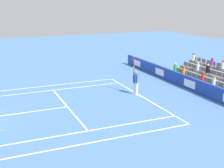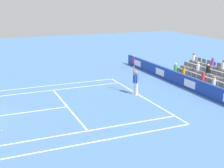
{
  "view_description": "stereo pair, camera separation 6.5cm",
  "coord_description": "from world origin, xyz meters",
  "views": [
    {
      "loc": [
        -18.43,
        -1.64,
        6.74
      ],
      "look_at": [
        0.31,
        -9.69,
        1.1
      ],
      "focal_mm": 49.3,
      "sensor_mm": 36.0,
      "label": 1
    },
    {
      "loc": [
        -18.45,
        -1.7,
        6.74
      ],
      "look_at": [
        0.31,
        -9.69,
        1.1
      ],
      "focal_mm": 49.3,
      "sensor_mm": 36.0,
      "label": 2
    }
  ],
  "objects": [
    {
      "name": "line_baseline",
      "position": [
        0.0,
        -11.89,
        0.0
      ],
      "size": [
        10.97,
        0.1,
        0.01
      ],
      "primitive_type": "cube",
      "color": "white",
      "rests_on": "ground"
    },
    {
      "name": "loose_tennis_ball",
      "position": [
        -2.39,
        -2.21,
        0.03
      ],
      "size": [
        0.07,
        0.07,
        0.07
      ],
      "primitive_type": "sphere",
      "color": "#D1E533",
      "rests_on": "ground"
    },
    {
      "name": "line_service",
      "position": [
        0.0,
        -6.4,
        0.0
      ],
      "size": [
        8.23,
        0.1,
        0.01
      ],
      "primitive_type": "cube",
      "color": "white",
      "rests_on": "ground"
    },
    {
      "name": "stadium_stand",
      "position": [
        -0.0,
        -18.4,
        0.55
      ],
      "size": [
        8.06,
        2.85,
        2.17
      ],
      "color": "gray",
      "rests_on": "ground"
    },
    {
      "name": "sponsor_barrier",
      "position": [
        -0.0,
        -16.1,
        0.51
      ],
      "size": [
        21.39,
        0.22,
        1.02
      ],
      "color": "#193899",
      "rests_on": "ground"
    },
    {
      "name": "line_doubles_sideline_right",
      "position": [
        -5.49,
        -5.95,
        0.0
      ],
      "size": [
        0.1,
        11.89,
        0.01
      ],
      "primitive_type": "cube",
      "color": "white",
      "rests_on": "ground"
    },
    {
      "name": "line_centre_service",
      "position": [
        0.0,
        -3.2,
        0.0
      ],
      "size": [
        0.1,
        6.4,
        0.01
      ],
      "primitive_type": "cube",
      "color": "white",
      "rests_on": "ground"
    },
    {
      "name": "line_singles_sideline_left",
      "position": [
        4.12,
        -5.95,
        0.0
      ],
      "size": [
        0.1,
        11.89,
        0.01
      ],
      "primitive_type": "cube",
      "color": "white",
      "rests_on": "ground"
    },
    {
      "name": "line_centre_mark",
      "position": [
        0.0,
        -11.79,
        0.0
      ],
      "size": [
        0.1,
        0.2,
        0.01
      ],
      "primitive_type": "cube",
      "color": "white",
      "rests_on": "ground"
    },
    {
      "name": "line_singles_sideline_right",
      "position": [
        -4.12,
        -5.95,
        0.0
      ],
      "size": [
        0.1,
        11.89,
        0.01
      ],
      "primitive_type": "cube",
      "color": "white",
      "rests_on": "ground"
    },
    {
      "name": "line_doubles_sideline_left",
      "position": [
        5.49,
        -5.95,
        0.0
      ],
      "size": [
        0.1,
        11.89,
        0.01
      ],
      "primitive_type": "cube",
      "color": "white",
      "rests_on": "ground"
    },
    {
      "name": "tennis_player",
      "position": [
        0.63,
        -11.68,
        0.99
      ],
      "size": [
        0.54,
        0.43,
        2.85
      ],
      "color": "white",
      "rests_on": "ground"
    }
  ]
}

